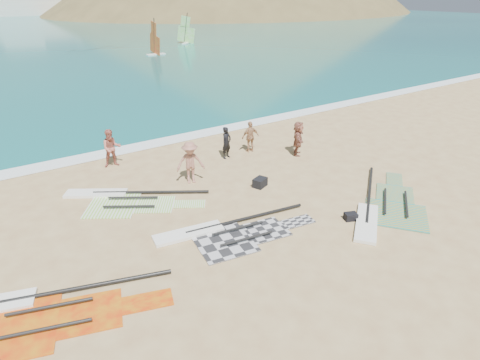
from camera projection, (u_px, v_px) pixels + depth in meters
ground at (330, 240)px, 13.83m from camera, size 300.00×300.00×0.00m
surf_line at (174, 140)px, 23.02m from camera, size 300.00×1.20×0.04m
headland_main at (241, 12)px, 154.01m from camera, size 143.00×143.00×45.00m
headland_minor at (293, 9)px, 179.21m from camera, size 70.00×70.00×28.00m
rig_grey at (225, 233)px, 14.15m from camera, size 5.88×2.74×0.20m
rig_green at (122, 199)px, 16.43m from camera, size 5.27×4.53×0.20m
rig_orange at (382, 208)px, 15.72m from camera, size 6.12×4.88×0.21m
rig_red at (30, 311)px, 10.70m from camera, size 6.37×3.56×0.21m
gear_bag_near at (260, 182)px, 17.51m from camera, size 0.73×0.64×0.39m
gear_bag_far at (351, 217)px, 14.99m from camera, size 0.55×0.47×0.28m
person_wetsuit at (227, 143)px, 20.24m from camera, size 0.69×0.56×1.64m
beachgoer_left at (112, 148)px, 19.25m from camera, size 1.01×0.85×1.86m
beachgoer_mid at (190, 163)px, 17.57m from camera, size 1.40×1.07×1.91m
beachgoer_back at (250, 137)px, 21.04m from camera, size 1.01×0.51×1.65m
beachgoer_right at (298, 138)px, 20.61m from camera, size 1.50×1.59×1.79m
windsurfer_centre at (155, 44)px, 52.15m from camera, size 2.56×3.11×4.63m
windsurfer_right at (186, 35)px, 63.30m from camera, size 2.32×2.29×4.61m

